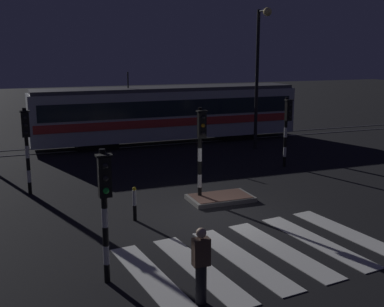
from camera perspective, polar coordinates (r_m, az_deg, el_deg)
The scene contains 13 objects.
ground_plane at distance 15.81m, azimuth 2.51°, elevation -7.46°, with size 120.00×120.00×0.00m, color black.
rail_near at distance 26.99m, azimuth -7.92°, elevation 0.72°, with size 80.00×0.12×0.03m, color #59595E.
rail_far at distance 28.37m, azimuth -8.60°, elevation 1.25°, with size 80.00×0.12×0.03m, color #59595E.
crosswalk_zebra at distance 13.13m, azimuth 8.30°, elevation -11.75°, with size 7.39×4.99×0.02m.
traffic_island at distance 17.41m, azimuth 3.40°, elevation -5.30°, with size 2.27×1.37×0.18m.
traffic_light_corner_near_left at distance 10.90m, azimuth -10.33°, elevation -5.14°, with size 0.36×0.42×3.18m.
traffic_light_median_centre at distance 16.83m, azimuth 1.06°, elevation 1.60°, with size 0.36×0.42×3.37m.
traffic_light_corner_far_right at distance 22.38m, azimuth 11.24°, elevation 3.75°, with size 0.36×0.42×3.23m.
traffic_light_corner_far_left at distance 18.57m, azimuth -19.09°, elevation 1.72°, with size 0.36×0.42×3.27m.
street_lamp_trackside_right at distance 25.99m, azimuth 8.04°, elevation 10.68°, with size 0.44×1.21×7.44m.
tram at distance 28.13m, azimuth -2.87°, elevation 4.86°, with size 15.76×2.58×4.15m.
pedestrian_waiting_at_kerb at distance 10.34m, azimuth 1.09°, elevation -13.16°, with size 0.36×0.24×1.71m.
bollard_island_edge at distance 15.35m, azimuth -6.84°, elevation -5.94°, with size 0.12×0.12×1.11m.
Camera 1 is at (-6.03, -13.62, 5.29)m, focal length 44.87 mm.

